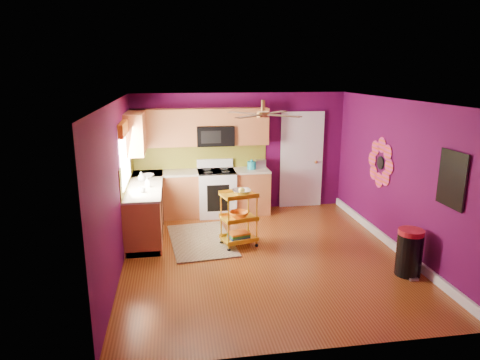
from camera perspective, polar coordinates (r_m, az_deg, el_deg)
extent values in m
plane|color=#682F10|center=(7.15, 3.17, -9.94)|extent=(5.00, 5.00, 0.00)
cube|color=#4F093E|center=(9.13, 0.02, 3.71)|extent=(4.50, 0.04, 2.50)
cube|color=#4F093E|center=(4.44, 10.16, -8.24)|extent=(4.50, 0.04, 2.50)
cube|color=#4F093E|center=(6.64, -16.03, -0.94)|extent=(0.04, 5.00, 2.50)
cube|color=#4F093E|center=(7.52, 20.32, 0.48)|extent=(0.04, 5.00, 2.50)
cube|color=silver|center=(6.53, 3.48, 10.49)|extent=(4.50, 5.00, 0.04)
cube|color=white|center=(7.86, 19.38, -7.90)|extent=(0.05, 4.90, 0.14)
cube|color=#975029|center=(8.13, -12.43, -3.82)|extent=(0.60, 2.30, 0.90)
cube|color=#975029|center=(8.93, -5.07, -1.86)|extent=(2.80, 0.60, 0.90)
cube|color=beige|center=(7.99, -12.61, -0.61)|extent=(0.63, 2.30, 0.04)
cube|color=beige|center=(8.82, -5.14, 1.07)|extent=(2.80, 0.63, 0.04)
cube|color=black|center=(8.26, -12.28, -6.45)|extent=(0.54, 2.30, 0.10)
cube|color=black|center=(9.05, -5.02, -4.29)|extent=(2.80, 0.54, 0.10)
cube|color=white|center=(8.93, -3.14, -1.77)|extent=(0.76, 0.66, 0.92)
cube|color=black|center=(8.81, -3.18, 1.13)|extent=(0.76, 0.62, 0.03)
cube|color=white|center=(9.06, -3.37, 2.24)|extent=(0.76, 0.06, 0.18)
cube|color=black|center=(8.62, -2.92, -2.43)|extent=(0.45, 0.02, 0.55)
cube|color=#975029|center=(8.77, -10.20, 6.85)|extent=(1.32, 0.33, 0.75)
cube|color=#975029|center=(8.91, 1.41, 7.19)|extent=(0.72, 0.33, 0.75)
cube|color=#975029|center=(8.79, -3.39, 8.41)|extent=(0.76, 0.33, 0.34)
cube|color=#975029|center=(8.32, -13.68, 6.27)|extent=(0.33, 1.30, 0.75)
cube|color=black|center=(8.80, -3.33, 5.93)|extent=(0.76, 0.38, 0.40)
cube|color=brown|center=(9.04, -5.30, 3.19)|extent=(2.80, 0.01, 0.51)
cube|color=brown|center=(7.95, -14.80, 1.22)|extent=(0.01, 2.30, 0.51)
cube|color=white|center=(7.59, -15.12, 3.33)|extent=(0.03, 1.20, 1.00)
cube|color=#D26512|center=(7.51, -15.12, 6.85)|extent=(0.08, 1.35, 0.22)
cube|color=white|center=(9.45, 8.17, 2.54)|extent=(0.85, 0.04, 2.05)
cube|color=white|center=(9.43, 8.21, 2.52)|extent=(0.95, 0.02, 2.15)
sphere|color=#BF8C3F|center=(9.50, 10.11, 2.37)|extent=(0.07, 0.07, 0.07)
cylinder|color=black|center=(8.01, 18.21, 2.20)|extent=(0.01, 0.24, 0.24)
cube|color=#1BB2A1|center=(6.30, 26.49, 0.09)|extent=(0.03, 0.52, 0.72)
cube|color=black|center=(6.29, 26.37, 0.08)|extent=(0.01, 0.56, 0.76)
cylinder|color=#BF8C3F|center=(6.73, 3.10, 9.93)|extent=(0.06, 0.06, 0.16)
cylinder|color=#BF8C3F|center=(6.74, 3.08, 8.74)|extent=(0.20, 0.20, 0.08)
cube|color=#4C2D19|center=(7.06, 4.79, 8.97)|extent=(0.47, 0.47, 0.01)
cube|color=#4C2D19|center=(6.96, 0.43, 8.93)|extent=(0.47, 0.47, 0.01)
cube|color=#4C2D19|center=(6.43, 1.21, 8.48)|extent=(0.47, 0.47, 0.01)
cube|color=#4C2D19|center=(6.54, 5.91, 8.51)|extent=(0.47, 0.47, 0.01)
cube|color=#322110|center=(7.71, -5.19, -8.00)|extent=(1.21, 1.80, 0.02)
cylinder|color=gold|center=(7.07, -1.53, -5.95)|extent=(0.03, 0.03, 0.89)
cylinder|color=gold|center=(7.26, 2.25, -5.40)|extent=(0.03, 0.03, 0.89)
cylinder|color=gold|center=(7.38, -2.54, -5.06)|extent=(0.03, 0.03, 0.89)
cylinder|color=gold|center=(7.56, 1.11, -4.56)|extent=(0.03, 0.03, 0.89)
sphere|color=black|center=(7.24, -1.50, -9.32)|extent=(0.06, 0.06, 0.06)
sphere|color=black|center=(7.42, 2.22, -8.70)|extent=(0.06, 0.06, 0.06)
sphere|color=black|center=(7.54, -2.50, -8.32)|extent=(0.06, 0.06, 0.06)
sphere|color=black|center=(7.72, 1.09, -7.75)|extent=(0.06, 0.06, 0.06)
cube|color=gold|center=(7.18, -0.17, -2.05)|extent=(0.66, 0.54, 0.03)
cube|color=gold|center=(7.31, -0.16, -5.12)|extent=(0.66, 0.54, 0.03)
cube|color=gold|center=(7.44, -0.16, -7.85)|extent=(0.66, 0.54, 0.03)
imported|color=beige|center=(7.19, 0.22, -1.59)|extent=(0.38, 0.38, 0.08)
sphere|color=yellow|center=(7.18, 0.22, -1.41)|extent=(0.10, 0.10, 0.10)
imported|color=#D26512|center=(7.28, -0.16, -4.62)|extent=(0.40, 0.40, 0.10)
cube|color=navy|center=(7.43, -0.16, -7.59)|extent=(0.39, 0.32, 0.04)
cube|color=#267233|center=(7.41, -0.16, -7.31)|extent=(0.39, 0.32, 0.04)
cube|color=#D26512|center=(7.40, -0.16, -7.06)|extent=(0.39, 0.32, 0.03)
cylinder|color=black|center=(6.84, 21.61, -9.24)|extent=(0.38, 0.38, 0.63)
cylinder|color=#A41721|center=(6.71, 21.88, -6.47)|extent=(0.37, 0.37, 0.07)
cube|color=beige|center=(6.82, 22.16, -12.15)|extent=(0.13, 0.07, 0.03)
cylinder|color=teal|center=(8.93, 1.56, 1.96)|extent=(0.18, 0.18, 0.16)
sphere|color=teal|center=(8.91, 1.57, 2.59)|extent=(0.06, 0.06, 0.06)
cube|color=beige|center=(9.06, 2.72, 2.19)|extent=(0.22, 0.15, 0.18)
imported|color=#EA3F72|center=(7.71, -12.25, -0.28)|extent=(0.08, 0.08, 0.18)
imported|color=white|center=(8.17, -13.02, 0.47)|extent=(0.14, 0.14, 0.18)
imported|color=white|center=(8.46, -12.18, 0.57)|extent=(0.23, 0.23, 0.06)
imported|color=white|center=(7.42, -12.92, -1.27)|extent=(0.11, 0.11, 0.09)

